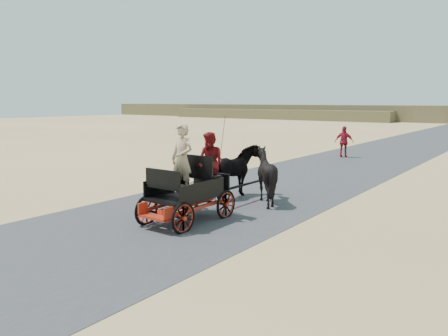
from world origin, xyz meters
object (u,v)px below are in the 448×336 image
Objects in this scene: horse_right at (266,175)px; carriage at (187,207)px; pedestrian at (344,142)px; horse_left at (236,172)px.

carriage is at bearing 79.61° from horse_right.
pedestrian is at bearing -79.71° from horse_right.
pedestrian is at bearing 96.16° from carriage.
pedestrian reaches higher than horse_right.
horse_right is (1.10, 0.00, 0.00)m from horse_left.
horse_left is 1.10m from horse_right.
horse_left is at bearing 82.48° from pedestrian.
carriage is 3.09m from horse_left.
carriage is at bearing 100.39° from horse_left.
horse_right is at bearing 87.70° from pedestrian.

